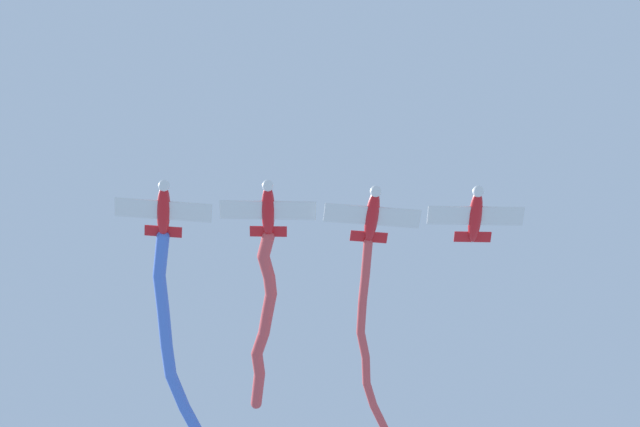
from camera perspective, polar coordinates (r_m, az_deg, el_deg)
The scene contains 7 objects.
airplane_lead at distance 86.93m, azimuth -7.03°, elevation 0.19°, with size 6.21×5.34×1.67m.
smoke_trail_lead at distance 98.02m, azimuth -5.93°, elevation -7.77°, with size 12.18×27.89×1.72m.
airplane_left_wing at distance 86.73m, azimuth -2.34°, elevation 0.19°, with size 6.39×5.20×1.67m.
smoke_trail_left_wing at distance 96.46m, azimuth -2.56°, elevation -5.01°, with size 12.96×17.57×4.46m.
airplane_right_wing at distance 86.65m, azimuth 2.35°, elevation -0.06°, with size 6.21×5.35×1.67m.
smoke_trail_right_wing at distance 99.47m, azimuth 2.37°, elevation -6.97°, with size 13.30×26.82×5.03m.
airplane_slot at distance 87.61m, azimuth 6.98°, elevation -0.06°, with size 6.39×5.20×1.67m.
Camera 1 is at (-30.19, 48.93, 3.27)m, focal length 71.38 mm.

